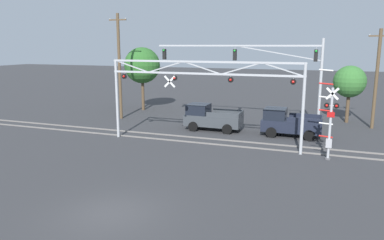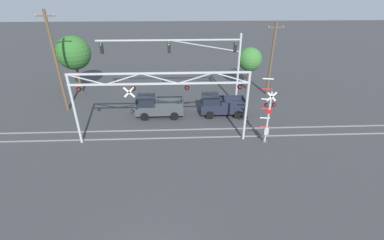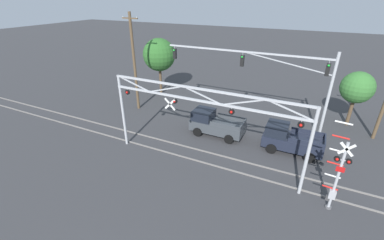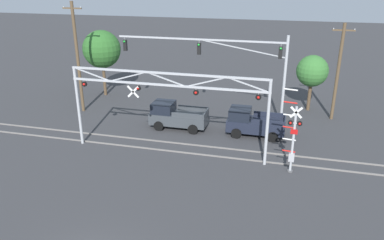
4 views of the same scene
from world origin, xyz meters
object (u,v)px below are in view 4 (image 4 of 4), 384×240
(pickup_truck_lead, at_px, (176,116))
(background_tree_far_left_verge, at_px, (102,49))
(background_tree_beyond_span, at_px, (312,71))
(pickup_truck_following, at_px, (253,123))
(utility_pole_left, at_px, (78,57))
(crossing_signal_mast, at_px, (292,141))
(crossing_gantry, at_px, (166,95))
(traffic_signal_span, at_px, (237,60))
(utility_pole_right, at_px, (338,71))

(pickup_truck_lead, height_order, background_tree_far_left_verge, background_tree_far_left_verge)
(background_tree_beyond_span, bearing_deg, pickup_truck_following, -121.99)
(utility_pole_left, bearing_deg, background_tree_far_left_verge, 93.02)
(pickup_truck_lead, height_order, background_tree_beyond_span, background_tree_beyond_span)
(pickup_truck_following, height_order, background_tree_far_left_verge, background_tree_far_left_verge)
(crossing_signal_mast, bearing_deg, pickup_truck_following, 118.56)
(pickup_truck_following, xyz_separation_m, utility_pole_left, (-16.12, 1.73, 4.10))
(crossing_signal_mast, height_order, utility_pole_left, utility_pole_left)
(background_tree_beyond_span, bearing_deg, crossing_gantry, -129.67)
(crossing_gantry, xyz_separation_m, traffic_signal_span, (3.77, 7.58, 0.99))
(crossing_gantry, relative_size, utility_pole_right, 1.66)
(crossing_gantry, xyz_separation_m, utility_pole_right, (12.10, 10.26, -0.08))
(pickup_truck_following, bearing_deg, crossing_signal_mast, -61.44)
(crossing_gantry, relative_size, pickup_truck_following, 3.07)
(utility_pole_left, xyz_separation_m, background_tree_far_left_verge, (-0.27, 5.15, -0.25))
(utility_pole_right, bearing_deg, pickup_truck_following, -140.67)
(pickup_truck_following, height_order, utility_pole_right, utility_pole_right)
(pickup_truck_following, distance_m, utility_pole_right, 9.07)
(crossing_gantry, distance_m, pickup_truck_lead, 5.97)
(traffic_signal_span, height_order, utility_pole_right, utility_pole_right)
(crossing_signal_mast, xyz_separation_m, utility_pole_left, (-19.12, 7.24, 2.91))
(pickup_truck_following, relative_size, background_tree_far_left_verge, 0.66)
(background_tree_beyond_span, bearing_deg, crossing_signal_mast, -96.97)
(crossing_signal_mast, height_order, pickup_truck_lead, crossing_signal_mast)
(background_tree_beyond_span, xyz_separation_m, background_tree_far_left_verge, (-20.96, -0.42, 1.11))
(pickup_truck_lead, bearing_deg, crossing_signal_mast, -30.10)
(crossing_gantry, relative_size, traffic_signal_span, 0.96)
(background_tree_beyond_span, bearing_deg, background_tree_far_left_verge, -178.87)
(pickup_truck_lead, relative_size, pickup_truck_following, 1.04)
(pickup_truck_following, distance_m, utility_pole_left, 16.72)
(traffic_signal_span, relative_size, background_tree_far_left_verge, 2.13)
(crossing_gantry, distance_m, background_tree_far_left_verge, 16.02)
(traffic_signal_span, bearing_deg, crossing_signal_mast, -59.66)
(crossing_signal_mast, bearing_deg, background_tree_far_left_verge, 147.41)
(traffic_signal_span, height_order, background_tree_beyond_span, traffic_signal_span)
(utility_pole_left, height_order, background_tree_far_left_verge, utility_pole_left)
(crossing_gantry, bearing_deg, background_tree_far_left_verge, 132.57)
(crossing_gantry, relative_size, pickup_truck_lead, 2.97)
(pickup_truck_lead, bearing_deg, background_tree_far_left_verge, 145.19)
(crossing_signal_mast, xyz_separation_m, utility_pole_right, (3.54, 10.86, 2.12))
(crossing_gantry, height_order, pickup_truck_lead, crossing_gantry)
(crossing_signal_mast, xyz_separation_m, pickup_truck_following, (-3.00, 5.51, -1.19))
(crossing_signal_mast, distance_m, pickup_truck_lead, 10.93)
(crossing_signal_mast, bearing_deg, crossing_gantry, 175.97)
(utility_pole_right, relative_size, background_tree_far_left_verge, 1.23)
(crossing_signal_mast, relative_size, traffic_signal_span, 0.39)
(crossing_signal_mast, height_order, traffic_signal_span, traffic_signal_span)
(traffic_signal_span, height_order, utility_pole_left, utility_pole_left)
(crossing_gantry, distance_m, utility_pole_right, 15.86)
(utility_pole_right, height_order, background_tree_beyond_span, utility_pole_right)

